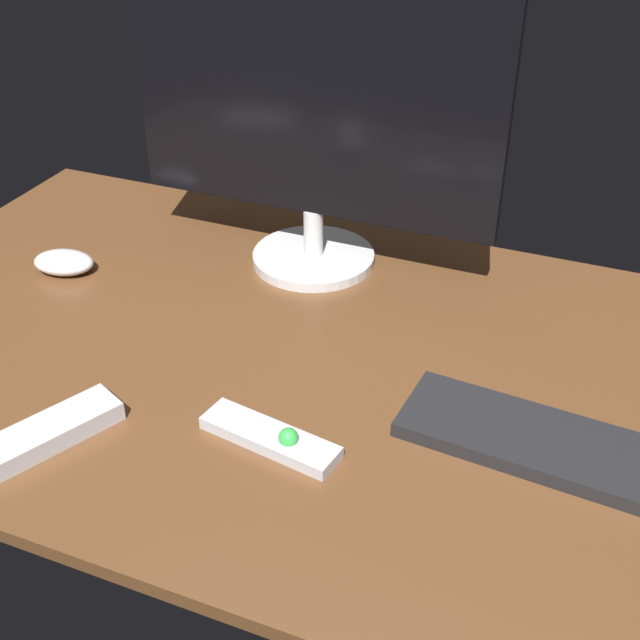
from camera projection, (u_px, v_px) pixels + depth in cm
name	position (u px, v px, depth cm)	size (l,w,h in cm)	color
desk	(296.00, 360.00, 118.63)	(140.00, 84.00, 2.00)	brown
monitor	(313.00, 119.00, 126.63)	(59.16, 20.26, 47.01)	silver
keyboard	(578.00, 454.00, 99.53)	(43.18, 12.11, 1.96)	black
computer_mouse	(64.00, 262.00, 136.34)	(9.92, 6.49, 3.59)	silver
media_remote	(272.00, 438.00, 102.05)	(18.61, 7.72, 3.28)	#B7B7BC
tv_remote	(50.00, 432.00, 102.42)	(17.53, 5.58, 2.55)	#B7B7BC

